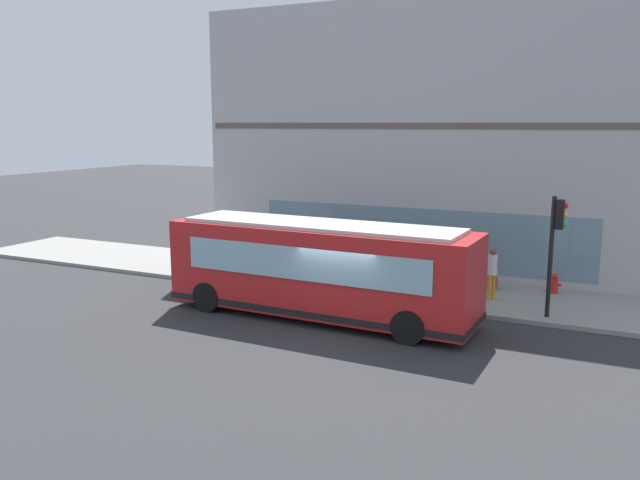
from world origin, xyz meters
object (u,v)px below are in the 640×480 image
pedestrian_near_hydrant (309,261)px  pedestrian_by_light_pole (492,270)px  city_bus_nearside (319,270)px  pedestrian_walking_along_curb (195,247)px  fire_hydrant (555,284)px  pedestrian_near_building_entrance (244,252)px  traffic_light_near_corner (556,234)px  newspaper_vending_box (492,277)px

pedestrian_near_hydrant → pedestrian_by_light_pole: pedestrian_by_light_pole is taller
city_bus_nearside → pedestrian_walking_along_curb: city_bus_nearside is taller
fire_hydrant → pedestrian_near_building_entrance: bearing=101.8°
fire_hydrant → pedestrian_near_hydrant: bearing=107.1°
pedestrian_walking_along_curb → pedestrian_by_light_pole: 11.88m
pedestrian_near_hydrant → pedestrian_walking_along_curb: pedestrian_walking_along_curb is taller
pedestrian_near_building_entrance → pedestrian_near_hydrant: bearing=-94.3°
traffic_light_near_corner → pedestrian_by_light_pole: 2.95m
pedestrian_near_building_entrance → pedestrian_walking_along_curb: pedestrian_walking_along_curb is taller
newspaper_vending_box → pedestrian_by_light_pole: bearing=-169.9°
traffic_light_near_corner → newspaper_vending_box: bearing=41.0°
pedestrian_walking_along_curb → pedestrian_by_light_pole: bearing=-86.1°
traffic_light_near_corner → fire_hydrant: size_ratio=5.15×
pedestrian_near_building_entrance → pedestrian_by_light_pole: bearing=-86.3°
city_bus_nearside → newspaper_vending_box: (5.39, -4.42, -0.95)m
city_bus_nearside → pedestrian_near_building_entrance: bearing=55.9°
fire_hydrant → newspaper_vending_box: newspaper_vending_box is taller
traffic_light_near_corner → pedestrian_near_building_entrance: bearing=86.7°
traffic_light_near_corner → pedestrian_by_light_pole: bearing=58.6°
pedestrian_near_hydrant → city_bus_nearside: bearing=-148.2°
newspaper_vending_box → pedestrian_near_building_entrance: bearing=102.4°
pedestrian_by_light_pole → newspaper_vending_box: pedestrian_by_light_pole is taller
pedestrian_near_hydrant → newspaper_vending_box: 6.76m
city_bus_nearside → pedestrian_near_building_entrance: (3.33, 4.93, -0.44)m
pedestrian_near_building_entrance → pedestrian_near_hydrant: size_ratio=1.04×
traffic_light_near_corner → pedestrian_near_hydrant: (0.44, 8.71, -1.73)m
pedestrian_walking_along_curb → newspaper_vending_box: bearing=-79.1°
pedestrian_near_hydrant → newspaper_vending_box: bearing=-70.2°
pedestrian_near_hydrant → newspaper_vending_box: (2.29, -6.35, -0.47)m
city_bus_nearside → pedestrian_walking_along_curb: 7.84m
fire_hydrant → pedestrian_walking_along_curb: bearing=100.6°
pedestrian_near_building_entrance → pedestrian_near_hydrant: (-0.23, -3.00, -0.04)m
pedestrian_near_building_entrance → pedestrian_by_light_pole: 9.62m
pedestrian_near_building_entrance → pedestrian_by_light_pole: pedestrian_by_light_pole is taller
pedestrian_by_light_pole → newspaper_vending_box: bearing=10.1°
pedestrian_near_hydrant → pedestrian_near_building_entrance: bearing=85.7°
city_bus_nearside → pedestrian_near_hydrant: bearing=31.8°
fire_hydrant → newspaper_vending_box: size_ratio=0.82×
fire_hydrant → pedestrian_walking_along_curb: 14.00m
city_bus_nearside → pedestrian_near_building_entrance: city_bus_nearside is taller
traffic_light_near_corner → pedestrian_by_light_pole: traffic_light_near_corner is taller
city_bus_nearside → fire_hydrant: size_ratio=13.67×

